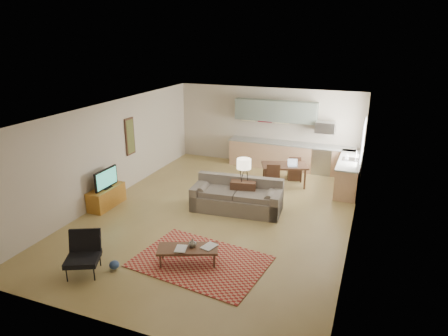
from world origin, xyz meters
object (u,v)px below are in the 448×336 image
at_px(tv_credenza, 106,197).
at_px(dining_table, 284,175).
at_px(sofa, 237,195).
at_px(armchair, 82,255).
at_px(coffee_table, 188,256).
at_px(console_table, 243,194).

xyz_separation_m(tv_credenza, dining_table, (4.10, 3.23, 0.07)).
relative_size(tv_credenza, dining_table, 0.86).
height_order(sofa, tv_credenza, sofa).
bearing_deg(armchair, tv_credenza, 93.70).
bearing_deg(sofa, tv_credenza, -168.00).
distance_m(armchair, dining_table, 6.54).
relative_size(sofa, dining_table, 1.81).
bearing_deg(armchair, coffee_table, 5.75).
xyz_separation_m(sofa, armchair, (-1.79, -3.83, -0.02)).
relative_size(sofa, coffee_table, 1.99).
bearing_deg(console_table, dining_table, 60.37).
bearing_deg(tv_credenza, sofa, 16.94).
height_order(sofa, console_table, sofa).
height_order(armchair, dining_table, armchair).
distance_m(sofa, armchair, 4.23).
height_order(coffee_table, dining_table, dining_table).
distance_m(coffee_table, console_table, 3.03).
height_order(armchair, tv_credenza, armchair).
bearing_deg(tv_credenza, coffee_table, -28.13).
xyz_separation_m(coffee_table, tv_credenza, (-3.30, 1.76, 0.08)).
height_order(coffee_table, armchair, armchair).
distance_m(coffee_table, armchair, 2.03).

